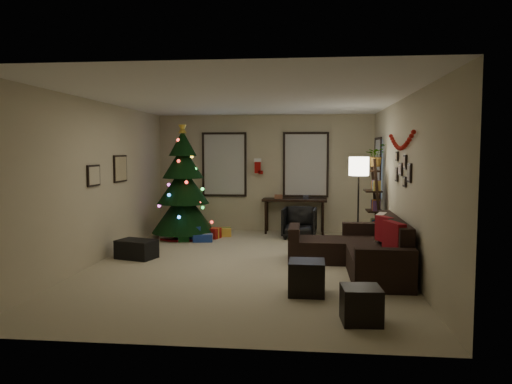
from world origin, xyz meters
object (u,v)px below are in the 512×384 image
bookshelf (375,205)px  desk_chair (299,223)px  desk (294,203)px  christmas_tree (183,190)px  sofa (361,252)px

bookshelf → desk_chair: bearing=147.6°
desk_chair → bookshelf: (1.47, -0.93, 0.50)m
desk → desk_chair: size_ratio=2.17×
desk_chair → bookshelf: 1.81m
christmas_tree → sofa: 4.36m
desk → desk_chair: desk is taller
christmas_tree → desk: 2.54m
sofa → desk_chair: (-1.03, 2.70, 0.06)m
christmas_tree → sofa: christmas_tree is taller
bookshelf → christmas_tree: bearing=169.9°
sofa → christmas_tree: bearing=144.9°
christmas_tree → desk_chair: size_ratio=3.76×
christmas_tree → sofa: (3.52, -2.47, -0.77)m
sofa → desk_chair: 2.89m
sofa → bookshelf: bookshelf is taller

